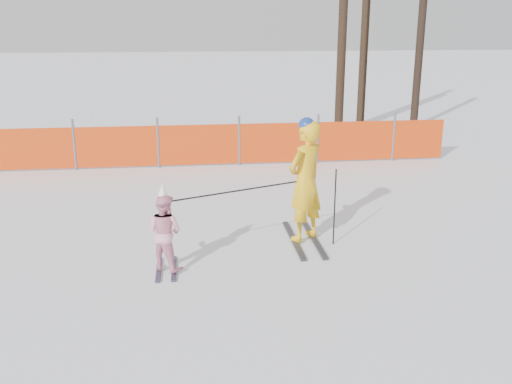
# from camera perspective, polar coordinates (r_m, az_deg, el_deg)

# --- Properties ---
(ground) EXTENTS (120.00, 120.00, 0.00)m
(ground) POSITION_cam_1_polar(r_m,az_deg,el_deg) (8.57, 0.41, -7.38)
(ground) COLOR white
(ground) RESTS_ON ground
(adult) EXTENTS (0.86, 1.69, 2.06)m
(adult) POSITION_cam_1_polar(r_m,az_deg,el_deg) (9.21, 4.95, 1.12)
(adult) COLOR black
(adult) RESTS_ON ground
(child) EXTENTS (0.70, 0.86, 1.32)m
(child) POSITION_cam_1_polar(r_m,az_deg,el_deg) (8.31, -9.13, -3.90)
(child) COLOR black
(child) RESTS_ON ground
(ski_poles) EXTENTS (2.59, 0.83, 1.26)m
(ski_poles) POSITION_cam_1_polar(r_m,az_deg,el_deg) (8.82, 1.97, -0.50)
(ski_poles) COLOR black
(ski_poles) RESTS_ON ground
(safety_fence) EXTENTS (15.35, 0.06, 1.25)m
(safety_fence) POSITION_cam_1_polar(r_m,az_deg,el_deg) (14.28, -11.34, 4.54)
(safety_fence) COLOR #595960
(safety_fence) RESTS_ON ground
(tree_trunks) EXTENTS (3.16, 2.18, 6.88)m
(tree_trunks) POSITION_cam_1_polar(r_m,az_deg,el_deg) (19.33, 11.45, 15.49)
(tree_trunks) COLOR black
(tree_trunks) RESTS_ON ground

